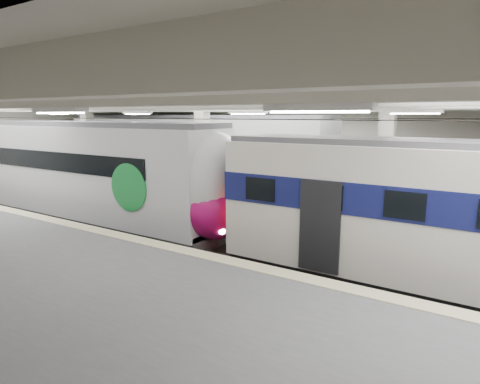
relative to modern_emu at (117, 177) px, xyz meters
The scene contains 4 objects.
station_hall 5.70m from the modern_emu, 18.02° to the right, with size 36.00×24.00×5.75m.
modern_emu is the anchor object (origin of this frame).
older_rer 12.80m from the modern_emu, ahead, with size 12.66×2.80×4.21m.
far_train 5.51m from the modern_emu, 92.76° to the left, with size 15.42×3.63×4.84m.
Camera 1 is at (8.16, -11.48, 4.84)m, focal length 30.00 mm.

